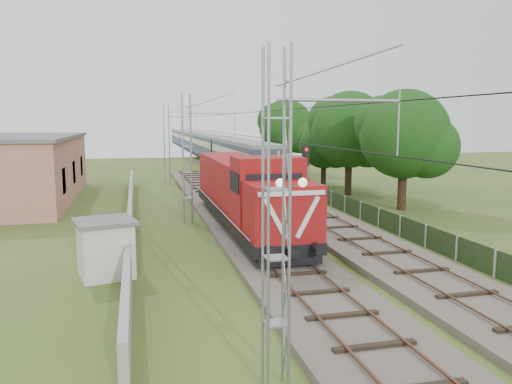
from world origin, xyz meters
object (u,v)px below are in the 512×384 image
object	(u,v)px
locomotive	(245,191)
coach_rake	(200,143)
signal_post	(305,174)
relay_hut	(106,248)

from	to	relation	value
locomotive	coach_rake	xyz separation A→B (m)	(5.00, 59.84, 0.27)
signal_post	locomotive	bearing A→B (deg)	144.78
locomotive	relay_hut	world-z (taller)	locomotive
signal_post	relay_hut	size ratio (longest dim) A/B	1.83
coach_rake	relay_hut	world-z (taller)	coach_rake
locomotive	coach_rake	world-z (taller)	locomotive
signal_post	relay_hut	world-z (taller)	signal_post
relay_hut	coach_rake	bearing A→B (deg)	79.50
relay_hut	signal_post	bearing A→B (deg)	25.90
locomotive	coach_rake	distance (m)	60.05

